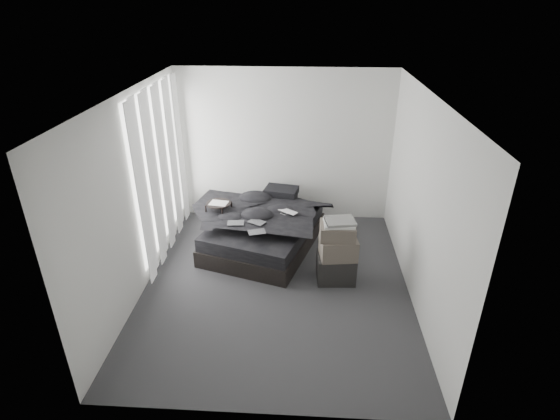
# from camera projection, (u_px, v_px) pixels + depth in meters

# --- Properties ---
(floor) EXTENTS (3.60, 4.20, 0.01)m
(floor) POSITION_uv_depth(u_px,v_px,m) (277.00, 284.00, 6.07)
(floor) COLOR #323234
(floor) RESTS_ON ground
(ceiling) EXTENTS (3.60, 4.20, 0.01)m
(ceiling) POSITION_uv_depth(u_px,v_px,m) (276.00, 95.00, 4.91)
(ceiling) COLOR white
(ceiling) RESTS_ON ground
(wall_back) EXTENTS (3.60, 0.01, 2.60)m
(wall_back) POSITION_uv_depth(u_px,v_px,m) (285.00, 147.00, 7.37)
(wall_back) COLOR silver
(wall_back) RESTS_ON ground
(wall_front) EXTENTS (3.60, 0.01, 2.60)m
(wall_front) POSITION_uv_depth(u_px,v_px,m) (259.00, 306.00, 3.62)
(wall_front) COLOR silver
(wall_front) RESTS_ON ground
(wall_left) EXTENTS (0.01, 4.20, 2.60)m
(wall_left) POSITION_uv_depth(u_px,v_px,m) (136.00, 196.00, 5.59)
(wall_left) COLOR silver
(wall_left) RESTS_ON ground
(wall_right) EXTENTS (0.01, 4.20, 2.60)m
(wall_right) POSITION_uv_depth(u_px,v_px,m) (421.00, 203.00, 5.40)
(wall_right) COLOR silver
(wall_right) RESTS_ON ground
(window_left) EXTENTS (0.02, 2.00, 2.30)m
(window_left) POSITION_uv_depth(u_px,v_px,m) (159.00, 167.00, 6.37)
(window_left) COLOR white
(window_left) RESTS_ON wall_left
(curtain_left) EXTENTS (0.06, 2.12, 2.48)m
(curtain_left) POSITION_uv_depth(u_px,v_px,m) (163.00, 172.00, 6.40)
(curtain_left) COLOR white
(curtain_left) RESTS_ON wall_left
(bed) EXTENTS (1.94, 2.25, 0.26)m
(bed) POSITION_uv_depth(u_px,v_px,m) (264.00, 238.00, 6.94)
(bed) COLOR black
(bed) RESTS_ON floor
(mattress) EXTENTS (1.87, 2.18, 0.20)m
(mattress) POSITION_uv_depth(u_px,v_px,m) (264.00, 226.00, 6.84)
(mattress) COLOR black
(mattress) RESTS_ON bed
(duvet) EXTENTS (1.83, 1.97, 0.22)m
(duvet) POSITION_uv_depth(u_px,v_px,m) (263.00, 215.00, 6.70)
(duvet) COLOR black
(duvet) RESTS_ON mattress
(pillow_lower) EXTENTS (0.66, 0.54, 0.13)m
(pillow_lower) POSITION_uv_depth(u_px,v_px,m) (278.00, 197.00, 7.40)
(pillow_lower) COLOR black
(pillow_lower) RESTS_ON mattress
(pillow_upper) EXTENTS (0.60, 0.47, 0.12)m
(pillow_upper) POSITION_uv_depth(u_px,v_px,m) (281.00, 191.00, 7.30)
(pillow_upper) COLOR black
(pillow_upper) RESTS_ON pillow_lower
(laptop) EXTENTS (0.36, 0.34, 0.02)m
(laptop) POSITION_uv_depth(u_px,v_px,m) (286.00, 209.00, 6.62)
(laptop) COLOR silver
(laptop) RESTS_ON duvet
(comic_a) EXTENTS (0.25, 0.18, 0.01)m
(comic_a) POSITION_uv_depth(u_px,v_px,m) (235.00, 219.00, 6.34)
(comic_a) COLOR black
(comic_a) RESTS_ON duvet
(comic_b) EXTENTS (0.29, 0.25, 0.01)m
(comic_b) POSITION_uv_depth(u_px,v_px,m) (257.00, 217.00, 6.37)
(comic_b) COLOR black
(comic_b) RESTS_ON duvet
(comic_c) EXTENTS (0.28, 0.22, 0.01)m
(comic_c) POSITION_uv_depth(u_px,v_px,m) (257.00, 227.00, 6.09)
(comic_c) COLOR black
(comic_c) RESTS_ON duvet
(side_stand) EXTENTS (0.49, 0.49, 0.70)m
(side_stand) POSITION_uv_depth(u_px,v_px,m) (220.00, 223.00, 6.92)
(side_stand) COLOR black
(side_stand) RESTS_ON floor
(papers) EXTENTS (0.30, 0.24, 0.01)m
(papers) POSITION_uv_depth(u_px,v_px,m) (219.00, 203.00, 6.75)
(papers) COLOR white
(papers) RESTS_ON side_stand
(floor_books) EXTENTS (0.21, 0.24, 0.14)m
(floor_books) POSITION_uv_depth(u_px,v_px,m) (212.00, 241.00, 6.99)
(floor_books) COLOR black
(floor_books) RESTS_ON floor
(box_lower) EXTENTS (0.54, 0.44, 0.38)m
(box_lower) POSITION_uv_depth(u_px,v_px,m) (336.00, 268.00, 6.09)
(box_lower) COLOR black
(box_lower) RESTS_ON floor
(box_mid) EXTENTS (0.53, 0.44, 0.29)m
(box_mid) POSITION_uv_depth(u_px,v_px,m) (338.00, 247.00, 5.93)
(box_mid) COLOR #544B42
(box_mid) RESTS_ON box_lower
(box_upper) EXTENTS (0.46, 0.38, 0.20)m
(box_upper) POSITION_uv_depth(u_px,v_px,m) (338.00, 231.00, 5.82)
(box_upper) COLOR #544B42
(box_upper) RESTS_ON box_mid
(art_book_white) EXTENTS (0.41, 0.34, 0.04)m
(art_book_white) POSITION_uv_depth(u_px,v_px,m) (339.00, 223.00, 5.77)
(art_book_white) COLOR silver
(art_book_white) RESTS_ON box_upper
(art_book_snake) EXTENTS (0.43, 0.36, 0.04)m
(art_book_snake) POSITION_uv_depth(u_px,v_px,m) (340.00, 221.00, 5.74)
(art_book_snake) COLOR silver
(art_book_snake) RESTS_ON art_book_white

